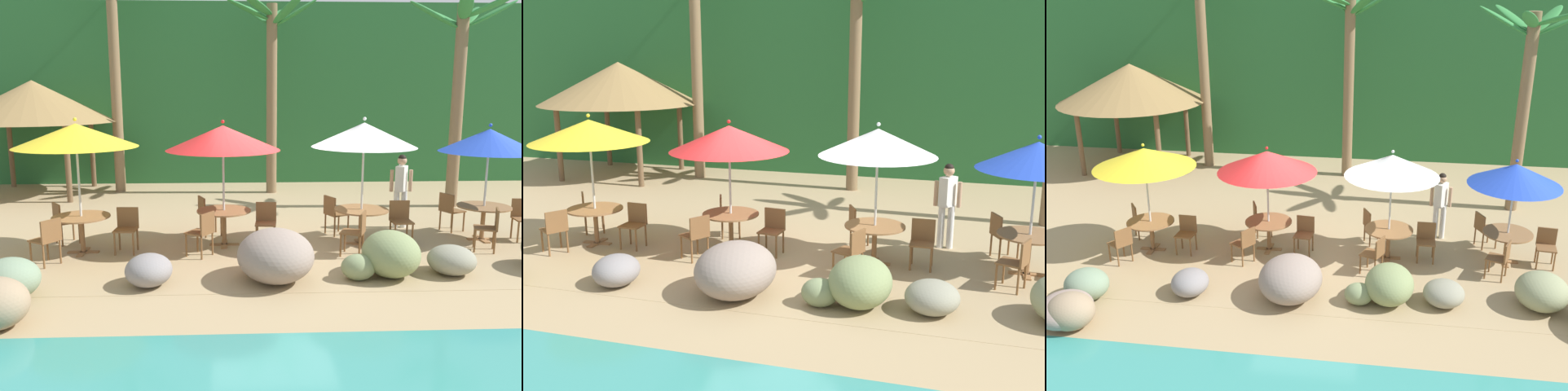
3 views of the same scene
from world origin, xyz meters
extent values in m
plane|color=tan|center=(0.00, 0.00, 0.00)|extent=(120.00, 120.00, 0.00)
cube|color=tan|center=(0.00, 0.00, 0.00)|extent=(18.00, 5.20, 0.01)
cube|color=#286633|center=(0.00, 9.00, 3.00)|extent=(28.00, 2.40, 6.00)
ellipsoid|color=gray|center=(1.30, -2.03, 0.22)|extent=(0.58, 0.51, 0.44)
ellipsoid|color=gray|center=(-0.09, -2.00, 0.43)|extent=(1.28, 1.53, 0.87)
ellipsoid|color=#7D8C59|center=(1.89, -1.86, 0.39)|extent=(0.98, 1.16, 0.78)
ellipsoid|color=gray|center=(-4.16, -2.64, 0.32)|extent=(0.89, 0.84, 0.64)
ellipsoid|color=gray|center=(2.97, -1.81, 0.25)|extent=(0.82, 0.84, 0.50)
ellipsoid|color=gray|center=(-2.16, -2.15, 0.26)|extent=(0.76, 0.86, 0.52)
cylinder|color=silver|center=(-3.74, -0.28, 1.20)|extent=(0.04, 0.04, 2.40)
cone|color=yellow|center=(-3.74, -0.28, 2.30)|extent=(2.31, 2.31, 0.44)
sphere|color=yellow|center=(-3.74, -0.28, 2.60)|extent=(0.07, 0.07, 0.07)
cube|color=olive|center=(-3.74, -0.28, 0.01)|extent=(0.60, 0.12, 0.03)
cube|color=olive|center=(-3.74, -0.28, 0.01)|extent=(0.12, 0.60, 0.03)
cylinder|color=olive|center=(-3.74, -0.28, 0.37)|extent=(0.09, 0.09, 0.71)
cylinder|color=olive|center=(-3.74, -0.28, 0.72)|extent=(1.10, 1.10, 0.03)
cylinder|color=brown|center=(-2.72, -0.51, 0.23)|extent=(0.04, 0.04, 0.45)
cylinder|color=brown|center=(-3.07, -0.49, 0.23)|extent=(0.04, 0.04, 0.45)
cylinder|color=brown|center=(-2.70, -0.15, 0.23)|extent=(0.04, 0.04, 0.45)
cylinder|color=brown|center=(-3.06, -0.13, 0.23)|extent=(0.04, 0.04, 0.45)
cube|color=brown|center=(-2.89, -0.32, 0.47)|extent=(0.44, 0.44, 0.03)
cube|color=brown|center=(-2.88, -0.12, 0.66)|extent=(0.42, 0.06, 0.42)
cylinder|color=brown|center=(-4.19, 0.66, 0.23)|extent=(0.04, 0.04, 0.45)
cylinder|color=brown|center=(-3.98, 0.37, 0.23)|extent=(0.04, 0.04, 0.45)
cylinder|color=brown|center=(-4.48, 0.45, 0.23)|extent=(0.04, 0.04, 0.45)
cylinder|color=brown|center=(-4.27, 0.16, 0.23)|extent=(0.04, 0.04, 0.45)
cube|color=brown|center=(-4.23, 0.41, 0.47)|extent=(0.59, 0.59, 0.03)
cube|color=brown|center=(-4.40, 0.29, 0.66)|extent=(0.27, 0.36, 0.42)
cylinder|color=brown|center=(-4.45, -1.04, 0.23)|extent=(0.04, 0.04, 0.45)
cylinder|color=brown|center=(-4.26, -0.74, 0.23)|extent=(0.04, 0.04, 0.45)
cylinder|color=brown|center=(-4.16, -1.24, 0.23)|extent=(0.04, 0.04, 0.45)
cylinder|color=brown|center=(-3.96, -0.94, 0.23)|extent=(0.04, 0.04, 0.45)
cube|color=brown|center=(-4.21, -0.99, 0.47)|extent=(0.58, 0.58, 0.03)
cube|color=brown|center=(-4.04, -1.10, 0.66)|extent=(0.26, 0.37, 0.42)
cylinder|color=silver|center=(-0.99, 0.13, 1.15)|extent=(0.04, 0.04, 2.30)
cone|color=red|center=(-0.99, 0.13, 2.20)|extent=(2.28, 2.28, 0.49)
sphere|color=red|center=(-0.99, 0.13, 2.52)|extent=(0.07, 0.07, 0.07)
cube|color=olive|center=(-0.99, 0.13, 0.01)|extent=(0.60, 0.12, 0.03)
cube|color=olive|center=(-0.99, 0.13, 0.01)|extent=(0.12, 0.60, 0.03)
cylinder|color=olive|center=(-0.99, 0.13, 0.37)|extent=(0.09, 0.09, 0.71)
cylinder|color=olive|center=(-0.99, 0.13, 0.72)|extent=(1.10, 1.10, 0.03)
cylinder|color=brown|center=(0.02, -0.14, 0.23)|extent=(0.04, 0.04, 0.45)
cylinder|color=brown|center=(-0.34, -0.11, 0.23)|extent=(0.04, 0.04, 0.45)
cylinder|color=brown|center=(0.05, 0.22, 0.23)|extent=(0.04, 0.04, 0.45)
cylinder|color=brown|center=(-0.30, 0.25, 0.23)|extent=(0.04, 0.04, 0.45)
cube|color=brown|center=(-0.14, 0.06, 0.47)|extent=(0.46, 0.46, 0.03)
cube|color=brown|center=(-0.13, 0.25, 0.66)|extent=(0.42, 0.08, 0.42)
cylinder|color=brown|center=(-1.20, 1.16, 0.23)|extent=(0.04, 0.04, 0.45)
cylinder|color=brown|center=(-1.07, 0.83, 0.23)|extent=(0.04, 0.04, 0.45)
cylinder|color=brown|center=(-1.53, 1.03, 0.23)|extent=(0.04, 0.04, 0.45)
cylinder|color=brown|center=(-1.40, 0.69, 0.23)|extent=(0.04, 0.04, 0.45)
cube|color=brown|center=(-1.30, 0.93, 0.47)|extent=(0.54, 0.54, 0.03)
cube|color=brown|center=(-1.49, 0.85, 0.66)|extent=(0.19, 0.40, 0.42)
cylinder|color=brown|center=(-1.69, -0.64, 0.23)|extent=(0.04, 0.04, 0.45)
cylinder|color=brown|center=(-1.50, -0.33, 0.23)|extent=(0.04, 0.04, 0.45)
cylinder|color=brown|center=(-1.39, -0.83, 0.23)|extent=(0.04, 0.04, 0.45)
cylinder|color=brown|center=(-1.20, -0.53, 0.23)|extent=(0.04, 0.04, 0.45)
cube|color=brown|center=(-1.45, -0.58, 0.47)|extent=(0.58, 0.58, 0.03)
cube|color=brown|center=(-1.28, -0.69, 0.66)|extent=(0.26, 0.37, 0.42)
cylinder|color=silver|center=(1.82, 0.10, 1.18)|extent=(0.04, 0.04, 2.36)
cone|color=white|center=(1.82, 0.10, 2.26)|extent=(2.10, 2.10, 0.49)
sphere|color=white|center=(1.82, 0.10, 2.57)|extent=(0.07, 0.07, 0.07)
cube|color=olive|center=(1.82, 0.10, 0.01)|extent=(0.60, 0.12, 0.03)
cube|color=olive|center=(1.82, 0.10, 0.01)|extent=(0.12, 0.60, 0.03)
cylinder|color=olive|center=(1.82, 0.10, 0.37)|extent=(0.09, 0.09, 0.71)
cylinder|color=olive|center=(1.82, 0.10, 0.72)|extent=(1.10, 1.10, 0.03)
cylinder|color=brown|center=(2.85, -0.08, 0.23)|extent=(0.04, 0.04, 0.45)
cylinder|color=brown|center=(2.49, -0.08, 0.23)|extent=(0.04, 0.04, 0.45)
cylinder|color=brown|center=(2.85, 0.27, 0.23)|extent=(0.04, 0.04, 0.45)
cylinder|color=brown|center=(2.49, 0.27, 0.23)|extent=(0.04, 0.04, 0.45)
cube|color=brown|center=(2.67, 0.10, 0.47)|extent=(0.42, 0.42, 0.03)
cube|color=brown|center=(2.67, 0.30, 0.66)|extent=(0.42, 0.04, 0.42)
cylinder|color=brown|center=(1.56, 1.11, 0.23)|extent=(0.04, 0.04, 0.45)
cylinder|color=brown|center=(1.70, 0.78, 0.23)|extent=(0.04, 0.04, 0.45)
cylinder|color=brown|center=(1.23, 0.96, 0.23)|extent=(0.04, 0.04, 0.45)
cylinder|color=brown|center=(1.38, 0.63, 0.23)|extent=(0.04, 0.04, 0.45)
cube|color=brown|center=(1.47, 0.87, 0.47)|extent=(0.56, 0.56, 0.03)
cube|color=brown|center=(1.29, 0.79, 0.66)|extent=(0.21, 0.40, 0.42)
cylinder|color=brown|center=(1.24, -0.77, 0.23)|extent=(0.04, 0.04, 0.45)
cylinder|color=brown|center=(1.38, -0.45, 0.23)|extent=(0.04, 0.04, 0.45)
cylinder|color=brown|center=(1.57, -0.92, 0.23)|extent=(0.04, 0.04, 0.45)
cylinder|color=brown|center=(1.71, -0.59, 0.23)|extent=(0.04, 0.04, 0.45)
cube|color=brown|center=(1.48, -0.68, 0.47)|extent=(0.55, 0.55, 0.03)
cube|color=brown|center=(1.66, -0.76, 0.66)|extent=(0.20, 0.40, 0.42)
cylinder|color=silver|center=(4.47, 0.29, 1.11)|extent=(0.04, 0.04, 2.22)
cone|color=blue|center=(4.47, 0.29, 2.12)|extent=(2.01, 2.01, 0.48)
sphere|color=blue|center=(4.47, 0.29, 2.43)|extent=(0.07, 0.07, 0.07)
cube|color=olive|center=(4.47, 0.29, 0.01)|extent=(0.60, 0.12, 0.03)
cube|color=olive|center=(4.47, 0.29, 0.01)|extent=(0.12, 0.60, 0.03)
cylinder|color=olive|center=(4.47, 0.29, 0.37)|extent=(0.09, 0.09, 0.71)
cylinder|color=olive|center=(4.47, 0.29, 0.72)|extent=(1.10, 1.10, 0.03)
cylinder|color=brown|center=(5.12, 0.03, 0.23)|extent=(0.04, 0.04, 0.45)
cylinder|color=brown|center=(5.16, 0.38, 0.23)|extent=(0.04, 0.04, 0.45)
cube|color=brown|center=(5.34, 0.38, 0.66)|extent=(0.42, 0.09, 0.42)
cylinder|color=brown|center=(4.22, 1.30, 0.23)|extent=(0.04, 0.04, 0.45)
cylinder|color=brown|center=(4.36, 0.97, 0.23)|extent=(0.04, 0.04, 0.45)
cylinder|color=brown|center=(3.89, 1.16, 0.23)|extent=(0.04, 0.04, 0.45)
cylinder|color=brown|center=(4.04, 0.83, 0.23)|extent=(0.04, 0.04, 0.45)
cube|color=brown|center=(4.13, 1.07, 0.47)|extent=(0.55, 0.55, 0.03)
cube|color=brown|center=(3.95, 0.99, 0.66)|extent=(0.20, 0.40, 0.42)
cylinder|color=brown|center=(3.92, -0.60, 0.23)|extent=(0.04, 0.04, 0.45)
cylinder|color=brown|center=(4.05, -0.27, 0.23)|extent=(0.04, 0.04, 0.45)
cylinder|color=brown|center=(4.25, -0.73, 0.23)|extent=(0.04, 0.04, 0.45)
cylinder|color=brown|center=(4.38, -0.40, 0.23)|extent=(0.04, 0.04, 0.45)
cube|color=brown|center=(4.15, -0.50, 0.47)|extent=(0.55, 0.55, 0.03)
cube|color=brown|center=(4.34, -0.58, 0.66)|extent=(0.19, 0.40, 0.42)
cylinder|color=brown|center=(-4.39, 6.33, 3.47)|extent=(0.32, 0.32, 6.94)
cylinder|color=brown|center=(0.35, 5.97, 2.82)|extent=(0.32, 0.32, 5.65)
ellipsoid|color=#2D7A38|center=(1.05, 5.86, 5.37)|extent=(1.32, 0.55, 0.84)
ellipsoid|color=#2D7A38|center=(0.71, 6.58, 5.50)|extent=(1.02, 1.39, 0.52)
ellipsoid|color=#2D7A38|center=(-0.05, 6.55, 5.40)|extent=(1.04, 1.28, 0.79)
ellipsoid|color=#2D7A38|center=(-0.35, 5.83, 5.45)|extent=(1.40, 0.61, 0.67)
ellipsoid|color=#2D7A38|center=(-0.07, 5.39, 5.50)|extent=(1.11, 1.34, 0.52)
ellipsoid|color=#2D7A38|center=(0.76, 5.38, 5.40)|extent=(1.04, 1.28, 0.78)
cylinder|color=brown|center=(5.16, 3.69, 2.66)|extent=(0.32, 0.32, 5.31)
ellipsoid|color=#2D7A38|center=(5.88, 3.65, 5.07)|extent=(1.36, 0.44, 0.78)
ellipsoid|color=#2D7A38|center=(5.60, 4.27, 5.09)|extent=(1.12, 1.30, 0.73)
ellipsoid|color=#2D7A38|center=(4.73, 4.28, 5.10)|extent=(1.10, 1.32, 0.72)
ellipsoid|color=#2D7A38|center=(4.44, 3.81, 5.06)|extent=(1.37, 0.56, 0.80)
ellipsoid|color=#2D7A38|center=(4.92, 3.01, 5.15)|extent=(0.81, 1.45, 0.57)
ellipsoid|color=#2D7A38|center=(5.56, 3.09, 5.17)|extent=(1.09, 1.39, 0.52)
cylinder|color=brown|center=(-8.11, 7.32, 1.10)|extent=(0.16, 0.16, 2.20)
cylinder|color=brown|center=(-5.48, 7.32, 1.10)|extent=(0.16, 0.16, 2.20)
cylinder|color=brown|center=(-5.48, 4.68, 1.10)|extent=(0.16, 0.16, 2.20)
cone|color=olive|center=(-6.80, 6.00, 2.82)|extent=(4.79, 4.79, 1.24)
cylinder|color=white|center=(2.94, 1.42, 0.43)|extent=(0.13, 0.13, 0.86)
cylinder|color=white|center=(3.12, 1.42, 0.43)|extent=(0.13, 0.13, 0.86)
cube|color=silver|center=(3.03, 1.42, 1.15)|extent=(0.35, 0.39, 0.58)
cylinder|color=tan|center=(2.81, 1.42, 1.10)|extent=(0.08, 0.08, 0.50)
cylinder|color=tan|center=(3.25, 1.42, 1.10)|extent=(0.08, 0.08, 0.50)
sphere|color=tan|center=(3.03, 1.42, 1.56)|extent=(0.21, 0.21, 0.21)
sphere|color=black|center=(3.03, 1.42, 1.61)|extent=(0.18, 0.18, 0.18)
camera|label=1|loc=(-0.72, -10.49, 3.10)|focal=36.89mm
camera|label=2|loc=(3.27, -10.72, 3.91)|focal=42.72mm
camera|label=3|loc=(1.83, -12.49, 6.25)|focal=41.11mm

